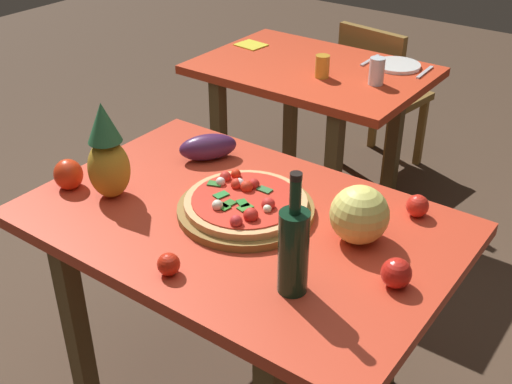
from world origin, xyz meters
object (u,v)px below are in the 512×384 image
pizza_board (246,210)px  tomato_beside_pepper (417,206)px  pizza (246,201)px  melon (359,215)px  dining_chair (378,91)px  drinking_glass_water (377,71)px  background_table (311,90)px  knife_utensil (425,72)px  pineapple_left (107,155)px  wine_bottle (293,249)px  eggplant (208,147)px  dinner_plate (397,65)px  tomato_by_bottle (169,264)px  napkin_folded (251,45)px  tomato_at_corner (396,273)px  fork_utensil (370,60)px  bell_pepper (68,174)px  display_table (240,245)px  drinking_glass_juice (322,66)px

pizza_board → tomato_beside_pepper: tomato_beside_pepper is taller
pizza → melon: size_ratio=2.22×
dining_chair → drinking_glass_water: drinking_glass_water is taller
background_table → knife_utensil: (0.46, 0.23, 0.12)m
pizza_board → pineapple_left: pineapple_left is taller
wine_bottle → knife_utensil: size_ratio=1.86×
eggplant → dinner_plate: size_ratio=0.91×
background_table → tomato_by_bottle: (0.53, -1.56, 0.15)m
background_table → napkin_folded: bearing=168.7°
eggplant → tomato_at_corner: size_ratio=2.53×
knife_utensil → dining_chair: bearing=134.8°
pineapple_left → fork_utensil: size_ratio=1.73×
pizza_board → drinking_glass_water: drinking_glass_water is taller
bell_pepper → dinner_plate: bell_pepper is taller
napkin_folded → pizza_board: bearing=-54.1°
display_table → tomato_at_corner: size_ratio=15.96×
tomato_by_bottle → tomato_at_corner: (0.50, 0.30, 0.01)m
tomato_by_bottle → tomato_beside_pepper: 0.76m
tomato_at_corner → napkin_folded: size_ratio=0.56×
dining_chair → tomato_beside_pepper: size_ratio=12.56×
melon → dinner_plate: bearing=111.1°
dining_chair → pizza_board: bearing=112.2°
wine_bottle → dining_chair: bearing=110.3°
bell_pepper → tomato_beside_pepper: 1.08m
tomato_beside_pepper → drinking_glass_juice: drinking_glass_juice is taller
pizza_board → knife_utensil: bearing=92.1°
dining_chair → wine_bottle: bearing=118.7°
wine_bottle → display_table: bearing=148.7°
fork_utensil → knife_utensil: 0.28m
dinner_plate → wine_bottle: bearing=-73.3°
pineapple_left → drinking_glass_water: 1.37m
melon → fork_utensil: (-0.67, 1.37, -0.08)m
tomato_by_bottle → wine_bottle: bearing=24.6°
wine_bottle → tomato_at_corner: bearing=39.5°
pizza → tomato_beside_pepper: 0.51m
tomato_by_bottle → napkin_folded: tomato_by_bottle is taller
background_table → wine_bottle: bearing=-60.1°
pizza_board → napkin_folded: bearing=125.9°
pizza → eggplant: eggplant is taller
dinner_plate → display_table: bearing=-82.6°
tomato_beside_pepper → napkin_folded: 1.69m
dinner_plate → knife_utensil: 0.14m
pizza_board → dining_chair: bearing=103.8°
dinner_plate → tomato_by_bottle: bearing=-83.5°
melon → dinner_plate: size_ratio=0.75×
tomato_by_bottle → melon: bearing=52.9°
napkin_folded → display_table: bearing=-54.8°
melon → knife_utensil: size_ratio=0.92×
drinking_glass_water → knife_utensil: 0.29m
pizza → drinking_glass_juice: (-0.41, 1.12, 0.01)m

